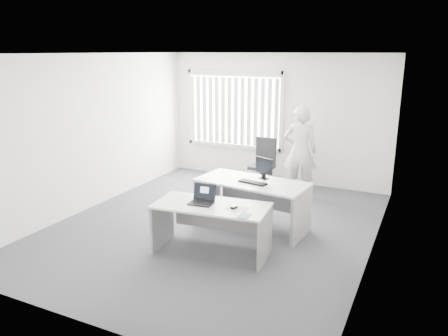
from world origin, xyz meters
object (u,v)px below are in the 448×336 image
at_px(desk_far, 252,194).
at_px(laptop, 201,195).
at_px(office_chair, 262,173).
at_px(person, 300,151).
at_px(desk_near, 211,218).
at_px(monitor, 264,168).

distance_m(desk_far, laptop, 1.22).
relative_size(office_chair, person, 0.58).
bearing_deg(desk_near, office_chair, 91.73).
distance_m(office_chair, monitor, 2.18).
height_order(office_chair, laptop, office_chair).
bearing_deg(desk_far, office_chair, 112.19).
distance_m(desk_near, desk_far, 1.11).
bearing_deg(monitor, laptop, -85.99).
distance_m(desk_near, monitor, 1.42).
bearing_deg(monitor, person, 109.16).
bearing_deg(desk_far, person, 90.07).
height_order(laptop, monitor, monitor).
distance_m(desk_far, person, 2.05).
distance_m(laptop, monitor, 1.43).
relative_size(desk_near, laptop, 5.05).
xyz_separation_m(office_chair, laptop, (0.31, -3.29, 0.54)).
height_order(desk_far, person, person).
distance_m(desk_near, laptop, 0.37).
xyz_separation_m(office_chair, person, (0.83, -0.13, 0.58)).
bearing_deg(laptop, desk_near, 11.15).
bearing_deg(person, office_chair, -21.80).
bearing_deg(desk_near, laptop, -169.36).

